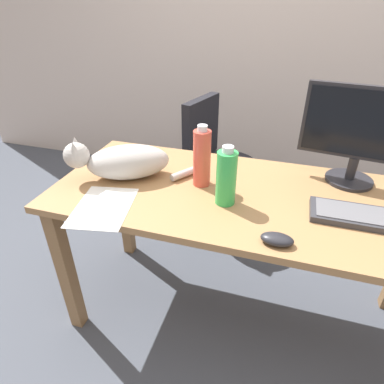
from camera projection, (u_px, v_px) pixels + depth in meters
The scene contains 11 objects.
ground_plane at pixel (236, 313), 1.74m from camera, with size 8.00×8.00×0.00m, color #474C56.
back_wall at pixel (289, 20), 2.33m from camera, with size 6.00×0.04×2.60m, color beige.
desk at pixel (247, 214), 1.40m from camera, with size 1.66×0.70×0.75m.
office_chair at pixel (217, 177), 2.22m from camera, with size 0.50×0.48×0.91m.
monitor at pixel (362, 133), 1.33m from camera, with size 0.48×0.20×0.41m.
keyboard at pixel (373, 218), 1.19m from camera, with size 0.44×0.15×0.03m.
cat at pixel (123, 161), 1.43m from camera, with size 0.56×0.33×0.20m.
computer_mouse at pixel (277, 239), 1.08m from camera, with size 0.11×0.06×0.04m, color #232328.
paper_sheet at pixel (103, 207), 1.27m from camera, with size 0.21×0.30×0.00m, color white.
water_bottle at pixel (202, 158), 1.36m from camera, with size 0.07×0.07×0.27m.
spray_bottle at pixel (226, 177), 1.24m from camera, with size 0.08×0.08×0.24m.
Camera 1 is at (0.11, -1.17, 1.46)m, focal length 30.48 mm.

